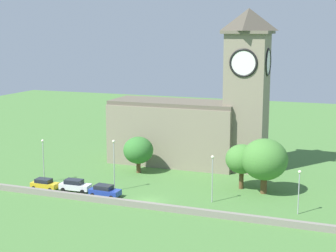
{
  "coord_description": "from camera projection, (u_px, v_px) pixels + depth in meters",
  "views": [
    {
      "loc": [
        27.46,
        -65.04,
        23.89
      ],
      "look_at": [
        -0.37,
        8.92,
        9.41
      ],
      "focal_mm": 55.26,
      "sensor_mm": 36.0,
      "label": 1
    }
  ],
  "objects": [
    {
      "name": "tree_by_tower",
      "position": [
        242.0,
        159.0,
        78.95
      ],
      "size": [
        5.02,
        5.02,
        6.96
      ],
      "color": "brown",
      "rests_on": "ground"
    },
    {
      "name": "tree_riverside_west",
      "position": [
        265.0,
        160.0,
        76.52
      ],
      "size": [
        6.87,
        6.87,
        8.32
      ],
      "color": "brown",
      "rests_on": "ground"
    },
    {
      "name": "tree_riverside_east",
      "position": [
        138.0,
        150.0,
        88.05
      ],
      "size": [
        5.13,
        5.13,
        6.27
      ],
      "color": "brown",
      "rests_on": "ground"
    },
    {
      "name": "streetlamp_central",
      "position": [
        212.0,
        171.0,
        72.57
      ],
      "size": [
        0.44,
        0.44,
        6.83
      ],
      "color": "#9EA0A5",
      "rests_on": "ground"
    },
    {
      "name": "church",
      "position": [
        199.0,
        118.0,
        92.41
      ],
      "size": [
        28.7,
        9.55,
        27.74
      ],
      "color": "gray",
      "rests_on": "ground"
    },
    {
      "name": "car_yellow",
      "position": [
        45.0,
        184.0,
        79.31
      ],
      "size": [
        4.26,
        2.1,
        1.65
      ],
      "color": "gold",
      "rests_on": "ground"
    },
    {
      "name": "car_white",
      "position": [
        75.0,
        185.0,
        78.28
      ],
      "size": [
        4.85,
        2.31,
        1.83
      ],
      "color": "silver",
      "rests_on": "ground"
    },
    {
      "name": "streetlamp_west_end",
      "position": [
        43.0,
        154.0,
        82.16
      ],
      "size": [
        0.44,
        0.44,
        7.06
      ],
      "color": "#9EA0A5",
      "rests_on": "ground"
    },
    {
      "name": "streetlamp_east_mid",
      "position": [
        299.0,
        184.0,
        67.85
      ],
      "size": [
        0.44,
        0.44,
        6.02
      ],
      "color": "#9EA0A5",
      "rests_on": "ground"
    },
    {
      "name": "car_blue",
      "position": [
        105.0,
        191.0,
        75.79
      ],
      "size": [
        4.65,
        2.44,
        1.72
      ],
      "color": "#233D9E",
      "rests_on": "ground"
    },
    {
      "name": "streetlamp_west_mid",
      "position": [
        114.0,
        158.0,
        77.7
      ],
      "size": [
        0.44,
        0.44,
        7.92
      ],
      "color": "#9EA0A5",
      "rests_on": "ground"
    },
    {
      "name": "ground_plane",
      "position": [
        183.0,
        175.0,
        87.5
      ],
      "size": [
        200.0,
        200.0,
        0.0
      ],
      "primitive_type": "plane",
      "color": "#477538"
    },
    {
      "name": "quay_barrier",
      "position": [
        140.0,
        205.0,
        71.02
      ],
      "size": [
        54.46,
        0.7,
        0.88
      ],
      "primitive_type": "cube",
      "color": "gray",
      "rests_on": "ground"
    }
  ]
}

